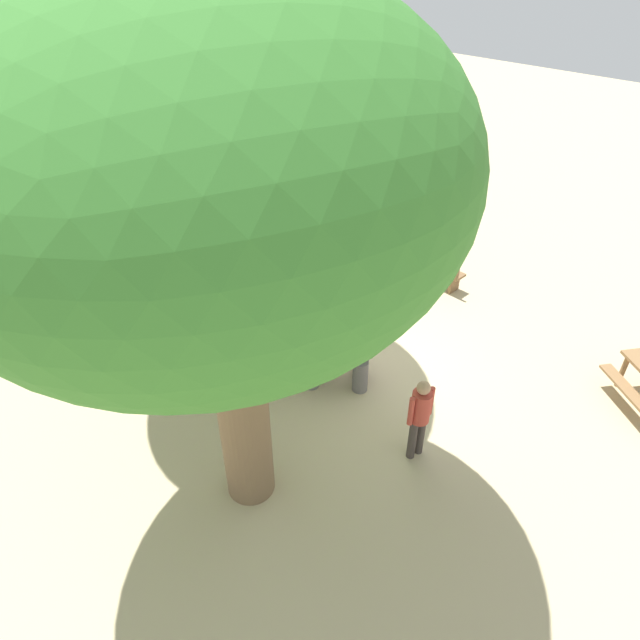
{
  "coord_description": "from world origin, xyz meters",
  "views": [
    {
      "loc": [
        -6.71,
        -5.36,
        7.3
      ],
      "look_at": [
        -0.39,
        1.13,
        0.8
      ],
      "focal_mm": 30.8,
      "sensor_mm": 36.0,
      "label": 1
    }
  ],
  "objects_px": {
    "market_stall_teal": "(158,171)",
    "elephant": "(325,337)",
    "person_handler": "(420,414)",
    "market_stall_orange": "(77,195)",
    "wooden_bench": "(436,268)",
    "market_stall_blue": "(226,152)",
    "shade_tree_main": "(217,180)"
  },
  "relations": [
    {
      "from": "shade_tree_main",
      "to": "market_stall_blue",
      "type": "height_order",
      "value": "shade_tree_main"
    },
    {
      "from": "shade_tree_main",
      "to": "elephant",
      "type": "bearing_deg",
      "value": 21.21
    },
    {
      "from": "elephant",
      "to": "market_stall_blue",
      "type": "bearing_deg",
      "value": -65.81
    },
    {
      "from": "person_handler",
      "to": "market_stall_blue",
      "type": "bearing_deg",
      "value": -12.36
    },
    {
      "from": "person_handler",
      "to": "wooden_bench",
      "type": "bearing_deg",
      "value": -47.0
    },
    {
      "from": "market_stall_orange",
      "to": "market_stall_teal",
      "type": "xyz_separation_m",
      "value": [
        2.6,
        0.0,
        0.0
      ]
    },
    {
      "from": "market_stall_teal",
      "to": "elephant",
      "type": "bearing_deg",
      "value": -102.57
    },
    {
      "from": "person_handler",
      "to": "wooden_bench",
      "type": "xyz_separation_m",
      "value": [
        4.72,
        3.04,
        -0.48
      ]
    },
    {
      "from": "market_stall_orange",
      "to": "wooden_bench",
      "type": "bearing_deg",
      "value": -61.03
    },
    {
      "from": "market_stall_teal",
      "to": "market_stall_blue",
      "type": "relative_size",
      "value": 1.0
    },
    {
      "from": "wooden_bench",
      "to": "elephant",
      "type": "bearing_deg",
      "value": -81.99
    },
    {
      "from": "elephant",
      "to": "person_handler",
      "type": "height_order",
      "value": "person_handler"
    },
    {
      "from": "elephant",
      "to": "market_stall_blue",
      "type": "xyz_separation_m",
      "value": [
        4.73,
        9.53,
        0.11
      ]
    },
    {
      "from": "market_stall_teal",
      "to": "market_stall_blue",
      "type": "distance_m",
      "value": 2.6
    },
    {
      "from": "person_handler",
      "to": "market_stall_orange",
      "type": "xyz_separation_m",
      "value": [
        -0.22,
        11.97,
        0.19
      ]
    },
    {
      "from": "shade_tree_main",
      "to": "wooden_bench",
      "type": "xyz_separation_m",
      "value": [
        7.12,
        1.64,
        -4.64
      ]
    },
    {
      "from": "person_handler",
      "to": "market_stall_blue",
      "type": "relative_size",
      "value": 0.64
    },
    {
      "from": "person_handler",
      "to": "wooden_bench",
      "type": "relative_size",
      "value": 1.16
    },
    {
      "from": "shade_tree_main",
      "to": "wooden_bench",
      "type": "height_order",
      "value": "shade_tree_main"
    },
    {
      "from": "market_stall_orange",
      "to": "market_stall_teal",
      "type": "relative_size",
      "value": 1.0
    },
    {
      "from": "person_handler",
      "to": "market_stall_orange",
      "type": "height_order",
      "value": "market_stall_orange"
    },
    {
      "from": "market_stall_blue",
      "to": "shade_tree_main",
      "type": "bearing_deg",
      "value": -124.94
    },
    {
      "from": "market_stall_teal",
      "to": "wooden_bench",
      "type": "bearing_deg",
      "value": -75.3
    },
    {
      "from": "person_handler",
      "to": "wooden_bench",
      "type": "distance_m",
      "value": 5.63
    },
    {
      "from": "wooden_bench",
      "to": "market_stall_blue",
      "type": "relative_size",
      "value": 0.56
    },
    {
      "from": "market_stall_teal",
      "to": "person_handler",
      "type": "bearing_deg",
      "value": -101.24
    },
    {
      "from": "elephant",
      "to": "shade_tree_main",
      "type": "relative_size",
      "value": 0.3
    },
    {
      "from": "person_handler",
      "to": "market_stall_orange",
      "type": "distance_m",
      "value": 11.97
    },
    {
      "from": "shade_tree_main",
      "to": "wooden_bench",
      "type": "distance_m",
      "value": 8.66
    },
    {
      "from": "elephant",
      "to": "market_stall_orange",
      "type": "xyz_separation_m",
      "value": [
        -0.47,
        9.53,
        0.11
      ]
    },
    {
      "from": "person_handler",
      "to": "market_stall_blue",
      "type": "distance_m",
      "value": 12.96
    },
    {
      "from": "elephant",
      "to": "market_stall_teal",
      "type": "relative_size",
      "value": 0.87
    }
  ]
}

